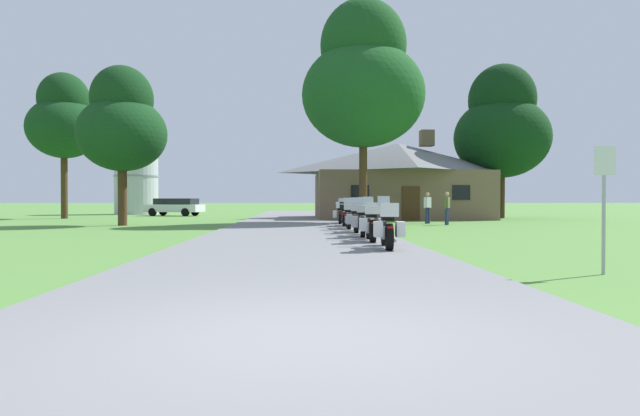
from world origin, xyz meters
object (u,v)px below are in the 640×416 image
motorcycle_black_fifth_in_row (348,215)px  tree_left_near (122,124)px  motorcycle_green_second_in_row (371,222)px  motorcycle_white_sixth_in_row (345,214)px  motorcycle_blue_farthest_in_row (341,213)px  tree_right_of_lodge (502,126)px  tree_left_far (64,120)px  bystander_white_shirt_near_lodge (428,206)px  motorcycle_blue_third_in_row (363,220)px  metal_silo_distant (136,171)px  bystander_olive_shirt_beside_signpost (447,207)px  parked_white_suv_far_left (175,206)px  metal_signpost_roadside (604,194)px  motorcycle_silver_nearest_to_camera (387,226)px  tree_by_lodge_front (363,80)px  motorcycle_black_fourth_in_row (356,217)px

motorcycle_black_fifth_in_row → tree_left_near: 12.49m
motorcycle_green_second_in_row → motorcycle_white_sixth_in_row: same height
motorcycle_green_second_in_row → motorcycle_blue_farthest_in_row: size_ratio=1.00×
tree_right_of_lodge → tree_left_far: size_ratio=1.08×
bystander_white_shirt_near_lodge → tree_left_near: (-15.58, -1.54, 4.09)m
tree_right_of_lodge → motorcycle_green_second_in_row: bearing=-119.1°
motorcycle_blue_third_in_row → metal_silo_distant: (-16.61, 31.83, 3.29)m
bystander_olive_shirt_beside_signpost → parked_white_suv_far_left: size_ratio=0.34×
motorcycle_white_sixth_in_row → metal_silo_distant: size_ratio=0.27×
metal_signpost_roadside → tree_left_near: bearing=126.8°
motorcycle_green_second_in_row → motorcycle_black_fifth_in_row: bearing=92.6°
motorcycle_black_fifth_in_row → bystander_white_shirt_near_lodge: bystander_white_shirt_near_lodge is taller
tree_left_near → motorcycle_green_second_in_row: bearing=-47.1°
motorcycle_black_fifth_in_row → bystander_olive_shirt_beside_signpost: 7.06m
motorcycle_blue_farthest_in_row → metal_silo_distant: 27.79m
motorcycle_black_fifth_in_row → bystander_white_shirt_near_lodge: bearing=54.5°
bystander_olive_shirt_beside_signpost → metal_signpost_roadside: metal_signpost_roadside is taller
motorcycle_silver_nearest_to_camera → tree_by_lodge_front: bearing=89.1°
metal_silo_distant → tree_left_far: bearing=-97.1°
bystander_olive_shirt_beside_signpost → tree_by_lodge_front: (-3.95, 2.43, 6.85)m
bystander_white_shirt_near_lodge → metal_silo_distant: 30.03m
motorcycle_silver_nearest_to_camera → motorcycle_green_second_in_row: bearing=95.5°
tree_right_of_lodge → metal_silo_distant: tree_right_of_lodge is taller
motorcycle_silver_nearest_to_camera → bystander_white_shirt_near_lodge: size_ratio=1.25×
bystander_white_shirt_near_lodge → motorcycle_blue_third_in_row: bearing=-149.7°
tree_left_near → tree_right_of_lodge: tree_right_of_lodge is taller
motorcycle_white_sixth_in_row → tree_left_near: size_ratio=0.26×
motorcycle_blue_farthest_in_row → parked_white_suv_far_left: parked_white_suv_far_left is taller
motorcycle_silver_nearest_to_camera → tree_left_far: 31.22m
bystander_white_shirt_near_lodge → tree_left_far: 25.30m
motorcycle_blue_farthest_in_row → tree_left_near: tree_left_near is taller
parked_white_suv_far_left → metal_signpost_roadside: bearing=-141.7°
tree_by_lodge_front → parked_white_suv_far_left: tree_by_lodge_front is taller
motorcycle_silver_nearest_to_camera → tree_left_near: size_ratio=0.26×
bystander_olive_shirt_beside_signpost → tree_left_far: 26.45m
metal_signpost_roadside → bystander_white_shirt_near_lodge: bearing=84.7°
motorcycle_black_fourth_in_row → bystander_white_shirt_near_lodge: bearing=65.4°
motorcycle_black_fifth_in_row → tree_by_lodge_front: size_ratio=0.17×
bystander_olive_shirt_beside_signpost → tree_right_of_lodge: size_ratio=0.15×
motorcycle_black_fourth_in_row → tree_by_lodge_front: 11.98m
motorcycle_black_fourth_in_row → metal_signpost_roadside: (2.93, -11.24, 0.74)m
motorcycle_blue_third_in_row → bystander_white_shirt_near_lodge: 12.01m
motorcycle_silver_nearest_to_camera → tree_left_far: bearing=130.3°
motorcycle_blue_farthest_in_row → metal_signpost_roadside: (2.89, -18.74, 0.74)m
tree_left_near → tree_left_far: (-7.29, 10.66, 1.73)m
motorcycle_blue_third_in_row → tree_left_far: 27.72m
motorcycle_blue_third_in_row → bystander_white_shirt_near_lodge: bystander_white_shirt_near_lodge is taller
motorcycle_blue_third_in_row → motorcycle_blue_farthest_in_row: bearing=96.2°
bystander_white_shirt_near_lodge → tree_by_lodge_front: bearing=130.1°
motorcycle_blue_farthest_in_row → bystander_olive_shirt_beside_signpost: (5.35, -0.45, 0.32)m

